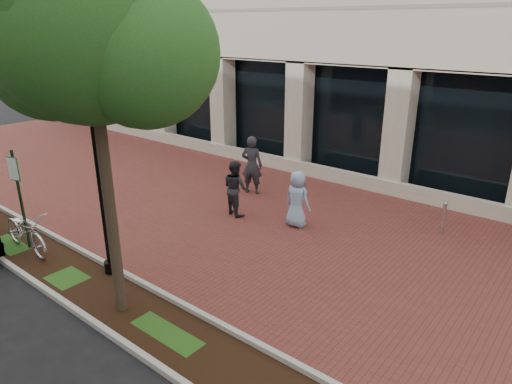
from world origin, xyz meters
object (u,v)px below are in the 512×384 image
Objects in this scene: pedestrian_mid at (235,188)px; bollard at (443,218)px; pedestrian_right at (297,199)px; pedestrian_left at (252,165)px; lamppost at (100,182)px; parking_sign at (18,188)px; locked_bicycle at (26,231)px; street_tree at (92,33)px.

pedestrian_mid is 1.74× the size of bollard.
pedestrian_right reaches higher than bollard.
lamppost is at bearing 76.89° from pedestrian_left.
pedestrian_left is at bearing 97.56° from lamppost.
pedestrian_left is 3.04m from pedestrian_right.
pedestrian_left reaches higher than bollard.
pedestrian_left is 1.22× the size of pedestrian_right.
pedestrian_right is at bearing 133.92° from pedestrian_left.
parking_sign is 7.16m from pedestrian_left.
pedestrian_right is (4.51, 5.64, 0.28)m from locked_bicycle.
locked_bicycle is (0.15, -0.08, -1.12)m from parking_sign.
pedestrian_right is (4.66, 5.56, -0.84)m from parking_sign.
locked_bicycle is 7.23m from pedestrian_right.
pedestrian_mid is (2.55, 5.20, 0.30)m from locked_bicycle.
bollard is at bearing -140.28° from pedestrian_mid.
pedestrian_right is at bearing 33.16° from parking_sign.
lamppost is 2.42× the size of pedestrian_right.
parking_sign is 5.63m from street_tree.
pedestrian_right reaches higher than locked_bicycle.
pedestrian_left reaches higher than pedestrian_mid.
parking_sign is at bearing -136.84° from bollard.
locked_bicycle is at bearing -136.00° from bollard.
pedestrian_left is at bearing -173.02° from bollard.
lamppost is 6.44m from pedestrian_left.
parking_sign reaches higher than locked_bicycle.
pedestrian_left is 1.18× the size of pedestrian_mid.
bollard is at bearing -145.82° from pedestrian_right.
pedestrian_right is (2.74, -1.30, -0.18)m from pedestrian_left.
locked_bicycle is (-2.60, -0.68, -1.72)m from lamppost.
lamppost is 1.90× the size of locked_bicycle.
pedestrian_left is at bearing -12.83° from locked_bicycle.
pedestrian_mid reaches higher than locked_bicycle.
street_tree is 3.65× the size of pedestrian_left.
lamppost is at bearing 72.39° from pedestrian_right.
lamppost reaches higher than bollard.
bollard is (5.38, 7.02, -1.77)m from lamppost.
locked_bicycle is (-4.08, 0.01, -4.83)m from street_tree.
bollard is (3.90, 7.72, -4.88)m from street_tree.
pedestrian_left is (1.92, 6.87, -0.66)m from parking_sign.
lamppost is at bearing -4.51° from parking_sign.
parking_sign is 2.71× the size of bollard.
street_tree reaches higher than pedestrian_left.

